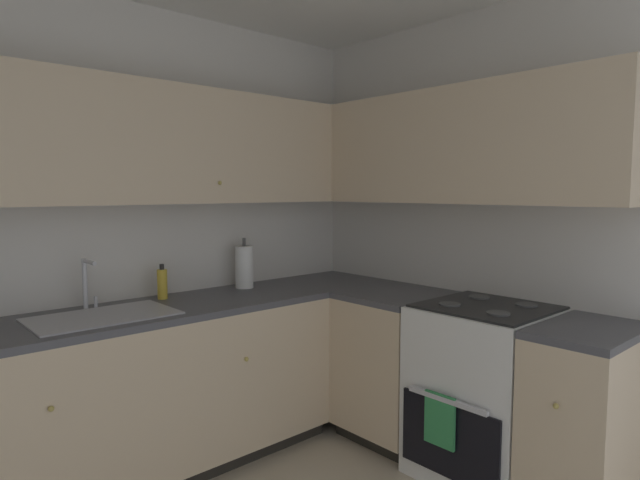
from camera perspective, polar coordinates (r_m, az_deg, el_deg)
The scene contains 13 objects.
wall_back at distance 2.98m, azimuth -29.34°, elevation 0.03°, with size 4.25×0.05×2.50m, color silver.
wall_right at distance 3.08m, azimuth 21.50°, elevation 0.49°, with size 0.05×3.12×2.50m, color silver.
lower_cabinets_back at distance 2.98m, azimuth -19.22°, elevation -15.80°, with size 2.14×0.62×0.85m.
countertop_back at distance 2.85m, azimuth -19.51°, elevation -7.53°, with size 3.35×0.60×0.04m, color #4C4C51.
lower_cabinets_right at distance 3.07m, azimuth 14.92°, elevation -15.01°, with size 0.62×1.55×0.85m.
countertop_right at distance 2.95m, azimuth 15.09°, elevation -6.97°, with size 0.60×1.55×0.03m.
oven_range at distance 3.01m, azimuth 17.25°, elevation -15.05°, with size 0.68×0.62×1.04m.
upper_cabinets_back at distance 2.86m, azimuth -24.15°, elevation 9.68°, with size 3.03×0.34×0.62m.
upper_cabinets_right at distance 3.16m, azimuth 12.67°, elevation 9.57°, with size 0.32×2.10×0.62m.
sink at distance 2.77m, azimuth -22.17°, elevation -8.44°, with size 0.65×0.40×0.10m.
faucet at distance 2.93m, azimuth -23.64°, elevation -3.93°, with size 0.07×0.16×0.26m.
soap_bottle at distance 3.09m, azimuth -16.50°, elevation -4.49°, with size 0.05×0.05×0.20m.
paper_towel_roll at distance 3.33m, azimuth -8.09°, elevation -2.86°, with size 0.11×0.11×0.32m.
Camera 1 is at (-0.65, -1.36, 1.49)m, focal length 29.94 mm.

